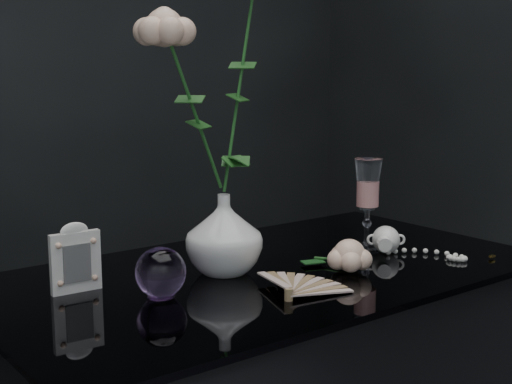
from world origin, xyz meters
TOP-DOWN VIEW (x-y plane):
  - vase at (-0.08, 0.08)m, footprint 0.16×0.16m
  - wine_glass at (0.26, 0.05)m, footprint 0.08×0.08m
  - picture_frame at (-0.34, 0.14)m, footprint 0.09×0.07m
  - paperweight at (-0.24, 0.03)m, footprint 0.10×0.10m
  - paper_fan at (-0.09, -0.11)m, footprint 0.26×0.22m
  - loose_rose at (0.11, -0.06)m, footprint 0.19×0.22m
  - pearl_jar at (0.27, 0.00)m, footprint 0.28×0.28m
  - roses at (-0.09, 0.08)m, footprint 0.30×0.13m

SIDE VIEW (x-z plane):
  - paper_fan at x=-0.09m, z-range 0.76..0.79m
  - pearl_jar at x=0.27m, z-range 0.76..0.82m
  - loose_rose at x=0.11m, z-range 0.76..0.82m
  - paperweight at x=-0.24m, z-range 0.76..0.85m
  - picture_frame at x=-0.34m, z-range 0.76..0.88m
  - vase at x=-0.08m, z-range 0.76..0.91m
  - wine_glass at x=0.26m, z-range 0.76..0.95m
  - roses at x=-0.09m, z-range 0.89..1.35m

